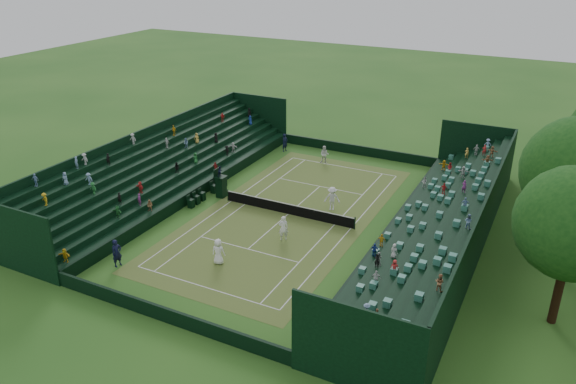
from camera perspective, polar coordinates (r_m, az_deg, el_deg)
The scene contains 18 objects.
ground at distance 45.86m, azimuth 0.00°, elevation -2.28°, with size 160.00×160.00×0.00m, color #26581B.
court_surface at distance 45.86m, azimuth 0.00°, elevation -2.28°, with size 12.97×26.77×0.01m, color #447928.
perimeter_wall_north at distance 59.15m, azimuth 7.02°, elevation 4.27°, with size 17.17×0.20×1.00m, color black.
perimeter_wall_south at distance 34.23m, azimuth -12.43°, elevation -12.04°, with size 17.17×0.20×1.00m, color black.
perimeter_wall_east at distance 42.88m, azimuth 10.18°, elevation -3.93°, with size 0.20×31.77×1.00m, color black.
perimeter_wall_west at distance 49.71m, azimuth -8.75°, elevation 0.23°, with size 0.20×31.77×1.00m, color black.
north_grandstand at distance 41.60m, azimuth 15.78°, elevation -3.80°, with size 6.60×32.00×4.90m.
south_grandstand at distance 51.72m, azimuth -12.61°, elevation 2.14°, with size 6.60×32.00×4.90m.
tennis_net at distance 45.63m, azimuth 0.00°, elevation -1.69°, with size 11.67×0.10×1.06m.
scoreboard_tower at distance 55.37m, azimuth 24.69°, elevation 3.70°, with size 2.00×1.00×3.70m.
umpire_chair at distance 48.83m, azimuth -6.85°, elevation 0.83°, with size 0.92×0.92×2.88m.
courtside_chairs at distance 49.39m, azimuth -8.14°, elevation -0.02°, with size 0.49×5.46×1.06m.
player_near_west at distance 38.96m, azimuth -7.09°, elevation -6.02°, with size 0.92×0.60×1.88m, color white.
player_near_east at distance 41.60m, azimuth -0.48°, elevation -3.68°, with size 0.72×0.47×1.97m, color white.
player_far_west at distance 56.40m, azimuth 3.73°, elevation 3.82°, with size 0.86×0.67×1.77m, color silver.
player_far_east at distance 46.38m, azimuth 4.50°, elevation -0.66°, with size 1.31×0.76×2.02m, color white.
line_judge_north at distance 59.49m, azimuth -0.32°, elevation 5.04°, with size 0.70×0.46×1.92m, color black.
line_judge_south at distance 40.11m, azimuth -16.99°, elevation -5.96°, with size 0.72×0.48×1.99m, color black.
Camera 1 is at (18.64, -36.62, 20.36)m, focal length 35.00 mm.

